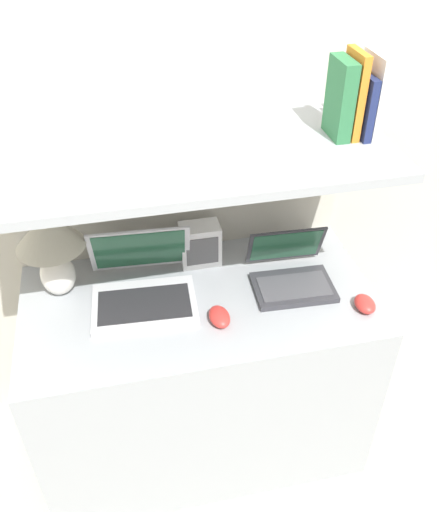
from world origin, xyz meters
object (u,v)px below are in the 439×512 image
(router_box, at_px, (200,244))
(book_green, at_px, (340,99))
(book_orange, at_px, (353,94))
(laptop_large, at_px, (143,286))
(table_lamp, at_px, (50,242))
(book_white, at_px, (373,94))
(second_mouse, at_px, (365,304))
(laptop_small, at_px, (291,274))
(computer_mouse, at_px, (219,317))
(book_navy, at_px, (362,104))

(router_box, xyz_separation_m, book_green, (0.39, -0.13, 0.54))
(book_orange, bearing_deg, laptop_large, -178.09)
(table_lamp, relative_size, book_green, 1.37)
(table_lamp, height_order, book_white, book_white)
(router_box, relative_size, book_orange, 0.63)
(second_mouse, bearing_deg, laptop_small, 137.43)
(computer_mouse, distance_m, second_mouse, 0.47)
(second_mouse, bearing_deg, table_lamp, 162.62)
(book_white, bearing_deg, book_green, 180.00)
(second_mouse, height_order, book_orange, book_orange)
(table_lamp, distance_m, computer_mouse, 0.58)
(router_box, bearing_deg, computer_mouse, -90.01)
(second_mouse, bearing_deg, book_white, 83.98)
(table_lamp, height_order, router_box, table_lamp)
(router_box, xyz_separation_m, book_white, (0.49, -0.13, 0.54))
(table_lamp, bearing_deg, laptop_large, -18.37)
(book_white, xyz_separation_m, book_orange, (-0.06, -0.00, 0.01))
(table_lamp, relative_size, second_mouse, 3.48)
(laptop_small, height_order, book_green, book_green)
(laptop_small, bearing_deg, second_mouse, -42.57)
(second_mouse, xyz_separation_m, book_navy, (-0.01, 0.23, 0.57))
(book_navy, relative_size, book_orange, 0.74)
(book_white, bearing_deg, table_lamp, 176.10)
(second_mouse, bearing_deg, book_green, 108.02)
(book_orange, distance_m, book_green, 0.04)
(laptop_large, relative_size, book_orange, 1.45)
(laptop_large, height_order, book_orange, book_orange)
(computer_mouse, bearing_deg, laptop_small, 25.55)
(laptop_small, xyz_separation_m, book_navy, (0.19, 0.06, 0.56))
(table_lamp, distance_m, laptop_large, 0.32)
(laptop_large, height_order, book_white, book_white)
(computer_mouse, xyz_separation_m, book_navy, (0.46, 0.19, 0.57))
(laptop_small, relative_size, book_white, 1.18)
(book_navy, distance_m, book_green, 0.07)
(laptop_small, distance_m, computer_mouse, 0.31)
(laptop_small, distance_m, second_mouse, 0.26)
(book_orange, bearing_deg, book_navy, 0.00)
(book_orange, bearing_deg, book_green, 180.00)
(laptop_small, xyz_separation_m, second_mouse, (0.19, -0.18, -0.02))
(book_green, bearing_deg, table_lamp, 175.65)
(book_green, bearing_deg, laptop_large, -177.97)
(second_mouse, distance_m, book_green, 0.64)
(laptop_small, distance_m, router_box, 0.33)
(second_mouse, bearing_deg, computer_mouse, 174.65)
(table_lamp, height_order, laptop_small, table_lamp)
(book_white, height_order, book_green, book_white)
(second_mouse, bearing_deg, book_navy, 91.42)
(router_box, distance_m, book_orange, 0.71)
(table_lamp, relative_size, laptop_small, 1.12)
(laptop_small, xyz_separation_m, book_green, (0.12, 0.06, 0.58))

